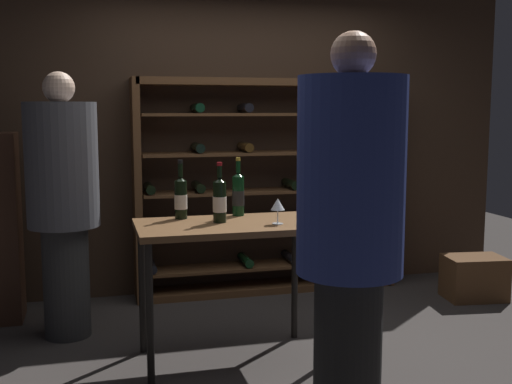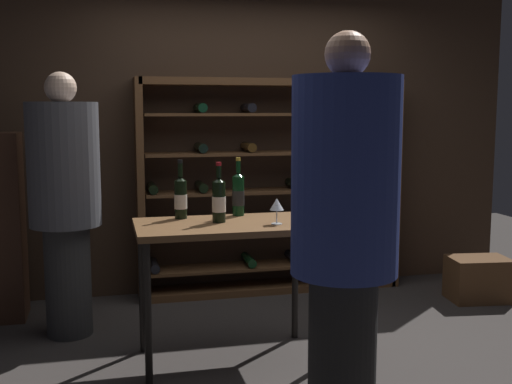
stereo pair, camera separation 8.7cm
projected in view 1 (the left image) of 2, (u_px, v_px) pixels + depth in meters
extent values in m
plane|color=#383330|center=(297.00, 352.00, 4.15)|extent=(9.26, 9.26, 0.00)
cube|color=#3D2B1E|center=(240.00, 141.00, 5.54)|extent=(4.95, 0.10, 2.61)
cube|color=brown|center=(137.00, 191.00, 5.16)|extent=(0.06, 0.32, 1.84)
cube|color=brown|center=(386.00, 183.00, 5.73)|extent=(0.06, 0.32, 1.84)
cube|color=brown|center=(268.00, 82.00, 5.33)|extent=(2.23, 0.32, 0.06)
cube|color=brown|center=(268.00, 287.00, 5.56)|extent=(2.23, 0.32, 0.06)
cube|color=brown|center=(268.00, 265.00, 5.53)|extent=(2.15, 0.32, 0.02)
cylinder|color=black|center=(151.00, 266.00, 5.27)|extent=(0.08, 0.30, 0.08)
cylinder|color=black|center=(245.00, 260.00, 5.48)|extent=(0.08, 0.30, 0.08)
cylinder|color=black|center=(290.00, 257.00, 5.58)|extent=(0.08, 0.30, 0.08)
cylinder|color=black|center=(333.00, 255.00, 5.68)|extent=(0.08, 0.30, 0.08)
cylinder|color=black|center=(374.00, 252.00, 5.78)|extent=(0.08, 0.30, 0.08)
cube|color=brown|center=(268.00, 228.00, 5.49)|extent=(2.15, 0.32, 0.02)
cylinder|color=#4C3314|center=(150.00, 227.00, 5.23)|extent=(0.08, 0.30, 0.08)
cylinder|color=black|center=(199.00, 225.00, 5.33)|extent=(0.08, 0.30, 0.08)
cylinder|color=black|center=(245.00, 223.00, 5.43)|extent=(0.08, 0.30, 0.08)
cylinder|color=black|center=(290.00, 221.00, 5.54)|extent=(0.08, 0.30, 0.08)
cylinder|color=#4C3314|center=(333.00, 219.00, 5.64)|extent=(0.08, 0.30, 0.08)
cylinder|color=black|center=(375.00, 217.00, 5.74)|extent=(0.08, 0.30, 0.08)
cube|color=brown|center=(268.00, 191.00, 5.45)|extent=(2.15, 0.32, 0.02)
cylinder|color=black|center=(149.00, 188.00, 5.19)|extent=(0.08, 0.30, 0.08)
cylinder|color=black|center=(198.00, 187.00, 5.29)|extent=(0.08, 0.30, 0.08)
cylinder|color=black|center=(290.00, 184.00, 5.49)|extent=(0.08, 0.30, 0.08)
cylinder|color=black|center=(334.00, 182.00, 5.60)|extent=(0.08, 0.30, 0.08)
cylinder|color=black|center=(376.00, 181.00, 5.70)|extent=(0.08, 0.30, 0.08)
cube|color=brown|center=(268.00, 153.00, 5.41)|extent=(2.15, 0.32, 0.02)
cylinder|color=black|center=(198.00, 148.00, 5.25)|extent=(0.08, 0.30, 0.08)
cylinder|color=#4C3314|center=(245.00, 147.00, 5.35)|extent=(0.08, 0.30, 0.08)
cylinder|color=#4C3314|center=(377.00, 145.00, 5.66)|extent=(0.08, 0.30, 0.08)
cube|color=brown|center=(268.00, 114.00, 5.36)|extent=(2.15, 0.32, 0.02)
cylinder|color=black|center=(197.00, 108.00, 5.20)|extent=(0.08, 0.30, 0.08)
cylinder|color=black|center=(245.00, 108.00, 5.31)|extent=(0.08, 0.30, 0.08)
cylinder|color=black|center=(335.00, 108.00, 5.51)|extent=(0.08, 0.30, 0.08)
cube|color=brown|center=(229.00, 226.00, 3.92)|extent=(1.14, 0.64, 0.04)
cylinder|color=black|center=(150.00, 315.00, 3.58)|extent=(0.04, 0.04, 0.84)
cylinder|color=black|center=(322.00, 301.00, 3.85)|extent=(0.04, 0.04, 0.84)
cylinder|color=black|center=(142.00, 289.00, 4.10)|extent=(0.04, 0.04, 0.84)
cylinder|color=black|center=(295.00, 278.00, 4.36)|extent=(0.04, 0.04, 0.84)
cylinder|color=#313131|center=(66.00, 281.00, 4.40)|extent=(0.32, 0.32, 0.78)
cylinder|color=#4C4C51|center=(62.00, 165.00, 4.29)|extent=(0.49, 0.49, 0.85)
sphere|color=beige|center=(59.00, 87.00, 4.23)|extent=(0.21, 0.21, 0.21)
cylinder|color=black|center=(347.00, 359.00, 2.98)|extent=(0.32, 0.32, 0.83)
cylinder|color=#2D3D8C|center=(351.00, 176.00, 2.86)|extent=(0.49, 0.49, 0.90)
sphere|color=#AD7A5B|center=(353.00, 54.00, 2.79)|extent=(0.21, 0.21, 0.21)
cube|color=brown|center=(474.00, 278.00, 5.29)|extent=(0.52, 0.40, 0.36)
cylinder|color=black|center=(220.00, 202.00, 3.92)|extent=(0.08, 0.08, 0.25)
cone|color=black|center=(219.00, 180.00, 3.90)|extent=(0.08, 0.08, 0.03)
cylinder|color=black|center=(219.00, 172.00, 3.89)|extent=(0.03, 0.03, 0.08)
cylinder|color=maroon|center=(219.00, 164.00, 3.89)|extent=(0.03, 0.03, 0.02)
cylinder|color=silver|center=(220.00, 204.00, 3.92)|extent=(0.09, 0.09, 0.10)
cylinder|color=black|center=(181.00, 200.00, 4.05)|extent=(0.08, 0.08, 0.24)
cone|color=black|center=(180.00, 179.00, 4.03)|extent=(0.08, 0.08, 0.03)
cylinder|color=black|center=(180.00, 170.00, 4.02)|extent=(0.03, 0.03, 0.09)
cylinder|color=black|center=(180.00, 162.00, 4.01)|extent=(0.03, 0.03, 0.02)
cylinder|color=silver|center=(181.00, 202.00, 4.05)|extent=(0.08, 0.08, 0.09)
cylinder|color=black|center=(238.00, 196.00, 4.17)|extent=(0.08, 0.08, 0.26)
cone|color=black|center=(238.00, 175.00, 4.15)|extent=(0.08, 0.08, 0.03)
cylinder|color=black|center=(238.00, 167.00, 4.14)|extent=(0.03, 0.03, 0.08)
cylinder|color=#B7932D|center=(238.00, 159.00, 4.14)|extent=(0.03, 0.03, 0.02)
cylinder|color=black|center=(238.00, 198.00, 4.17)|extent=(0.08, 0.08, 0.10)
cylinder|color=silver|center=(278.00, 224.00, 3.87)|extent=(0.07, 0.07, 0.00)
cylinder|color=silver|center=(278.00, 217.00, 3.87)|extent=(0.01, 0.01, 0.08)
cone|color=silver|center=(278.00, 204.00, 3.86)|extent=(0.09, 0.09, 0.07)
cylinder|color=#590A14|center=(278.00, 207.00, 3.86)|extent=(0.05, 0.05, 0.02)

